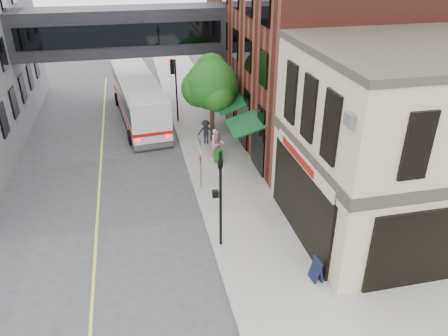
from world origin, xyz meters
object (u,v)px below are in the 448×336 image
bus (138,97)px  pedestrian_c (206,132)px  newspaper_box (219,156)px  sandwich_board (317,269)px  pedestrian_a (216,142)px  pedestrian_b (218,144)px

bus → pedestrian_c: bearing=-54.6°
newspaper_box → sandwich_board: 10.84m
bus → newspaper_box: 9.56m
pedestrian_c → newspaper_box: size_ratio=1.94×
sandwich_board → pedestrian_a: bearing=93.3°
pedestrian_a → pedestrian_b: bearing=-95.2°
pedestrian_c → sandwich_board: 13.74m
pedestrian_a → newspaper_box: pedestrian_a is taller
pedestrian_b → sandwich_board: 11.61m
bus → newspaper_box: (4.22, -8.49, -1.19)m
pedestrian_a → newspaper_box: size_ratio=2.02×
bus → newspaper_box: bus is taller
pedestrian_a → newspaper_box: bearing=-112.3°
bus → sandwich_board: bearing=-73.0°
pedestrian_b → sandwich_board: pedestrian_b is taller
newspaper_box → bus: bearing=91.5°
bus → pedestrian_b: bearing=-60.6°
pedestrian_c → bus: bearing=149.4°
pedestrian_a → pedestrian_c: bearing=78.8°
bus → sandwich_board: size_ratio=11.90×
pedestrian_a → newspaper_box: (-0.04, -1.07, -0.42)m
pedestrian_c → sandwich_board: (1.88, -13.60, -0.31)m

